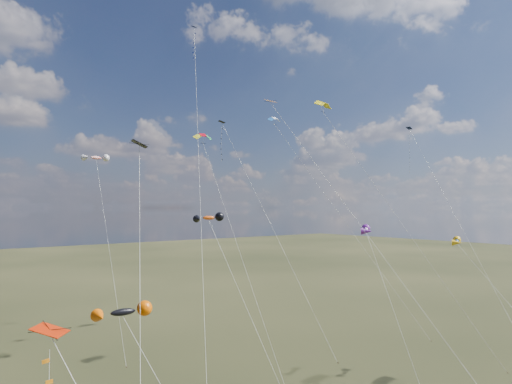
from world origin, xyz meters
TOP-DOWN VIEW (x-y plane):
  - diamond_black_high at (6.72, 32.85)m, footprint 5.02×17.52m
  - diamond_navy_tall at (3.02, 35.31)m, footprint 17.95×32.51m
  - diamond_black_mid at (-17.98, 5.30)m, footprint 5.00×11.28m
  - diamond_navy_right at (31.71, 20.40)m, footprint 9.88×21.44m
  - diamond_orange_center at (0.69, 8.98)m, footprint 2.90×24.42m
  - parafoil_yellow at (12.00, 19.99)m, footprint 12.13×17.29m
  - parafoil_blue_white at (17.33, 35.10)m, footprint 10.67×20.85m
  - parafoil_tricolor at (0.76, 29.31)m, footprint 2.39×15.10m
  - novelty_black_orange at (-17.86, 7.77)m, footprint 5.96×6.51m
  - novelty_orange_black at (-5.35, 18.30)m, footprint 3.95×9.95m
  - novelty_white_purple at (6.90, 9.74)m, footprint 4.20×10.10m
  - novelty_redwhite_stripe at (-6.66, 45.57)m, footprint 3.69×16.43m
  - novelty_blue_yellow at (19.43, 7.42)m, footprint 2.39×13.02m

SIDE VIEW (x-z plane):
  - novelty_black_orange at x=-17.86m, z-range 5.41..17.24m
  - novelty_blue_yellow at x=19.43m, z-range 6.60..20.87m
  - novelty_white_purple at x=6.90m, z-range 7.35..23.15m
  - diamond_black_mid at x=-17.98m, z-range 5.41..26.90m
  - novelty_orange_black at x=-5.35m, z-range 7.92..24.89m
  - diamond_orange_center at x=0.69m, z-range 5.91..33.90m
  - novelty_redwhite_stripe at x=-6.66m, z-range 11.84..36.82m
  - diamond_navy_right at x=31.71m, z-range 9.92..39.55m
  - diamond_black_high at x=6.72m, z-range 10.36..39.74m
  - parafoil_tricolor at x=0.76m, z-range 12.69..39.54m
  - parafoil_yellow at x=12.00m, z-range 14.65..45.53m
  - parafoil_blue_white at x=17.33m, z-range 15.11..46.95m
  - diamond_navy_tall at x=3.02m, z-range 15.39..59.02m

